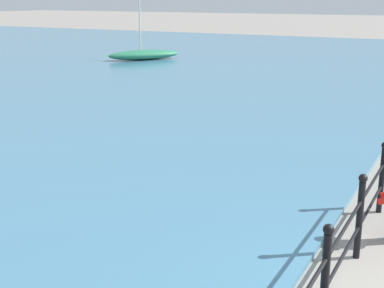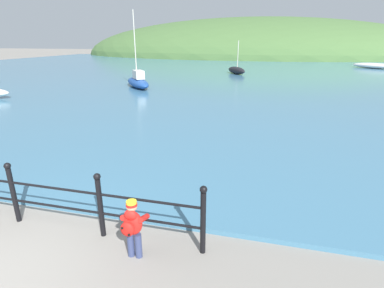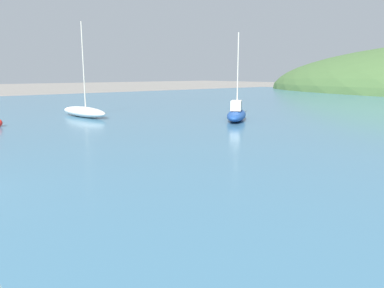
# 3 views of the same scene
# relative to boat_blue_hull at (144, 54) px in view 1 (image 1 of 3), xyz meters

# --- Properties ---
(iron_railing) EXTENTS (5.55, 0.12, 1.21)m
(iron_railing) POSITION_rel_boat_blue_hull_xyz_m (-18.73, -14.97, 0.26)
(iron_railing) COLOR black
(iron_railing) RESTS_ON ground
(boat_blue_hull) EXTENTS (3.91, 3.34, 4.95)m
(boat_blue_hull) POSITION_rel_boat_blue_hull_xyz_m (0.00, 0.00, 0.00)
(boat_blue_hull) COLOR #287551
(boat_blue_hull) RESTS_ON water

